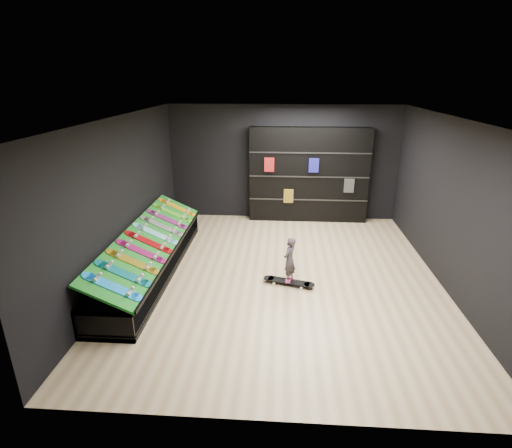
# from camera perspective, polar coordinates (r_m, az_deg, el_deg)

# --- Properties ---
(floor) EXTENTS (6.00, 7.00, 0.01)m
(floor) POSITION_cam_1_polar(r_m,az_deg,el_deg) (7.87, 3.57, -7.44)
(floor) COLOR tan
(floor) RESTS_ON ground
(ceiling) EXTENTS (6.00, 7.00, 0.01)m
(ceiling) POSITION_cam_1_polar(r_m,az_deg,el_deg) (6.99, 4.12, 14.86)
(ceiling) COLOR white
(ceiling) RESTS_ON ground
(wall_back) EXTENTS (6.00, 0.02, 3.00)m
(wall_back) POSITION_cam_1_polar(r_m,az_deg,el_deg) (10.68, 3.91, 8.66)
(wall_back) COLOR black
(wall_back) RESTS_ON ground
(wall_front) EXTENTS (6.00, 0.02, 3.00)m
(wall_front) POSITION_cam_1_polar(r_m,az_deg,el_deg) (4.08, 3.59, -11.79)
(wall_front) COLOR black
(wall_front) RESTS_ON ground
(wall_left) EXTENTS (0.02, 7.00, 3.00)m
(wall_left) POSITION_cam_1_polar(r_m,az_deg,el_deg) (7.87, -18.60, 3.33)
(wall_left) COLOR black
(wall_left) RESTS_ON ground
(wall_right) EXTENTS (0.02, 7.00, 3.00)m
(wall_right) POSITION_cam_1_polar(r_m,az_deg,el_deg) (7.89, 26.19, 2.30)
(wall_right) COLOR black
(wall_right) RESTS_ON ground
(display_rack) EXTENTS (0.90, 4.50, 0.50)m
(display_rack) POSITION_cam_1_polar(r_m,az_deg,el_deg) (8.16, -14.68, -5.09)
(display_rack) COLOR black
(display_rack) RESTS_ON ground
(turf_ramp) EXTENTS (0.92, 4.50, 0.46)m
(turf_ramp) POSITION_cam_1_polar(r_m,az_deg,el_deg) (7.96, -14.63, -2.11)
(turf_ramp) COLOR #0F6316
(turf_ramp) RESTS_ON display_rack
(back_shelving) EXTENTS (3.08, 0.36, 2.46)m
(back_shelving) POSITION_cam_1_polar(r_m,az_deg,el_deg) (10.59, 7.53, 6.93)
(back_shelving) COLOR black
(back_shelving) RESTS_ON ground
(floor_skateboard) EXTENTS (1.00, 0.47, 0.09)m
(floor_skateboard) POSITION_cam_1_polar(r_m,az_deg,el_deg) (7.54, 4.70, -8.38)
(floor_skateboard) COLOR black
(floor_skateboard) RESTS_ON ground
(child) EXTENTS (0.21, 0.24, 0.52)m
(child) POSITION_cam_1_polar(r_m,az_deg,el_deg) (7.40, 4.77, -6.32)
(child) COLOR black
(child) RESTS_ON floor_skateboard
(display_board_0) EXTENTS (0.93, 0.22, 0.50)m
(display_board_0) POSITION_cam_1_polar(r_m,az_deg,el_deg) (6.35, -19.77, -8.44)
(display_board_0) COLOR blue
(display_board_0) RESTS_ON turf_ramp
(display_board_1) EXTENTS (0.93, 0.22, 0.50)m
(display_board_1) POSITION_cam_1_polar(r_m,az_deg,el_deg) (6.69, -18.39, -6.73)
(display_board_1) COLOR #0C8C99
(display_board_1) RESTS_ON turf_ramp
(display_board_2) EXTENTS (0.93, 0.22, 0.50)m
(display_board_2) POSITION_cam_1_polar(r_m,az_deg,el_deg) (7.04, -17.15, -5.19)
(display_board_2) COLOR yellow
(display_board_2) RESTS_ON turf_ramp
(display_board_3) EXTENTS (0.93, 0.22, 0.50)m
(display_board_3) POSITION_cam_1_polar(r_m,az_deg,el_deg) (7.40, -16.04, -3.79)
(display_board_3) COLOR #E5198C
(display_board_3) RESTS_ON turf_ramp
(display_board_4) EXTENTS (0.93, 0.22, 0.50)m
(display_board_4) POSITION_cam_1_polar(r_m,az_deg,el_deg) (7.76, -15.03, -2.52)
(display_board_4) COLOR red
(display_board_4) RESTS_ON turf_ramp
(display_board_5) EXTENTS (0.93, 0.22, 0.50)m
(display_board_5) POSITION_cam_1_polar(r_m,az_deg,el_deg) (8.13, -14.12, -1.37)
(display_board_5) COLOR #0CB2E5
(display_board_5) RESTS_ON turf_ramp
(display_board_6) EXTENTS (0.93, 0.22, 0.50)m
(display_board_6) POSITION_cam_1_polar(r_m,az_deg,el_deg) (8.50, -13.28, -0.32)
(display_board_6) COLOR black
(display_board_6) RESTS_ON turf_ramp
(display_board_7) EXTENTS (0.93, 0.22, 0.50)m
(display_board_7) POSITION_cam_1_polar(r_m,az_deg,el_deg) (8.88, -12.52, 0.65)
(display_board_7) COLOR #2626BF
(display_board_7) RESTS_ON turf_ramp
(display_board_8) EXTENTS (0.93, 0.22, 0.50)m
(display_board_8) POSITION_cam_1_polar(r_m,az_deg,el_deg) (9.27, -11.82, 1.53)
(display_board_8) COLOR green
(display_board_8) RESTS_ON turf_ramp
(display_board_9) EXTENTS (0.93, 0.22, 0.50)m
(display_board_9) POSITION_cam_1_polar(r_m,az_deg,el_deg) (9.65, -11.17, 2.35)
(display_board_9) COLOR orange
(display_board_9) RESTS_ON turf_ramp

